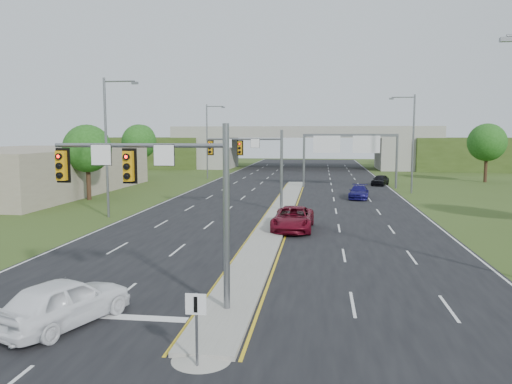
{
  "coord_description": "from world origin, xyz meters",
  "views": [
    {
      "loc": [
        3.42,
        -17.64,
        6.6
      ],
      "look_at": [
        -0.66,
        13.23,
        3.0
      ],
      "focal_mm": 35.0,
      "sensor_mm": 36.0,
      "label": 1
    }
  ],
  "objects": [
    {
      "name": "car_far_b",
      "position": [
        7.26,
        34.38,
        0.7
      ],
      "size": [
        2.46,
        4.87,
        1.36
      ],
      "primitive_type": "imported",
      "rotation": [
        0.0,
        0.0,
        -0.12
      ],
      "color": "#120E57",
      "rests_on": "road"
    },
    {
      "name": "tree_back_b",
      "position": [
        -24.0,
        94.0,
        5.51
      ],
      "size": [
        5.6,
        5.6,
        8.32
      ],
      "color": "#382316",
      "rests_on": "ground"
    },
    {
      "name": "tree_r_mid",
      "position": [
        26.0,
        55.0,
        5.51
      ],
      "size": [
        5.2,
        5.2,
        8.12
      ],
      "color": "#382316",
      "rests_on": "ground"
    },
    {
      "name": "lane_markings",
      "position": [
        -0.6,
        28.91,
        0.02
      ],
      "size": [
        23.72,
        160.0,
        0.01
      ],
      "color": "gold",
      "rests_on": "road"
    },
    {
      "name": "lightpole_l_far",
      "position": [
        -13.3,
        55.0,
        6.1
      ],
      "size": [
        2.85,
        0.25,
        11.0
      ],
      "color": "slate",
      "rests_on": "ground"
    },
    {
      "name": "lightpole_r_far",
      "position": [
        13.3,
        40.0,
        6.1
      ],
      "size": [
        2.85,
        0.25,
        11.0
      ],
      "color": "slate",
      "rests_on": "ground"
    },
    {
      "name": "median_nose",
      "position": [
        0.0,
        -4.0,
        0.1
      ],
      "size": [
        2.0,
        2.0,
        0.16
      ],
      "primitive_type": "cone",
      "color": "gray",
      "rests_on": "road"
    },
    {
      "name": "tree_l_mid",
      "position": [
        -24.0,
        55.0,
        5.51
      ],
      "size": [
        5.2,
        5.2,
        8.12
      ],
      "color": "#382316",
      "rests_on": "ground"
    },
    {
      "name": "car_white",
      "position": [
        -5.33,
        -2.0,
        0.87
      ],
      "size": [
        3.62,
        5.37,
        1.7
      ],
      "primitive_type": "imported",
      "rotation": [
        0.0,
        0.0,
        2.79
      ],
      "color": "white",
      "rests_on": "road"
    },
    {
      "name": "car_far_c",
      "position": [
        11.0,
        48.55,
        0.71
      ],
      "size": [
        2.98,
        4.37,
        1.38
      ],
      "primitive_type": "imported",
      "rotation": [
        0.0,
        0.0,
        -0.37
      ],
      "color": "black",
      "rests_on": "road"
    },
    {
      "name": "tree_back_c",
      "position": [
        24.0,
        94.0,
        5.51
      ],
      "size": [
        5.6,
        5.6,
        8.32
      ],
      "color": "#382316",
      "rests_on": "ground"
    },
    {
      "name": "road",
      "position": [
        0.0,
        35.0,
        0.01
      ],
      "size": [
        24.0,
        160.0,
        0.02
      ],
      "primitive_type": "cube",
      "color": "black",
      "rests_on": "ground"
    },
    {
      "name": "median",
      "position": [
        0.0,
        23.0,
        0.1
      ],
      "size": [
        2.0,
        54.0,
        0.16
      ],
      "primitive_type": "cube",
      "color": "gray",
      "rests_on": "road"
    },
    {
      "name": "tree_l_near",
      "position": [
        -20.0,
        30.0,
        5.18
      ],
      "size": [
        4.8,
        4.8,
        7.6
      ],
      "color": "#382316",
      "rests_on": "ground"
    },
    {
      "name": "sign_gantry",
      "position": [
        6.68,
        44.92,
        5.24
      ],
      "size": [
        11.58,
        0.44,
        6.67
      ],
      "color": "slate",
      "rests_on": "ground"
    },
    {
      "name": "overpass",
      "position": [
        0.0,
        80.0,
        3.55
      ],
      "size": [
        80.0,
        14.0,
        8.1
      ],
      "color": "gray",
      "rests_on": "ground"
    },
    {
      "name": "lightpole_l_mid",
      "position": [
        -13.3,
        20.0,
        6.1
      ],
      "size": [
        2.85,
        0.25,
        11.0
      ],
      "color": "slate",
      "rests_on": "ground"
    },
    {
      "name": "keep_right_sign",
      "position": [
        0.0,
        -4.53,
        1.52
      ],
      "size": [
        0.6,
        0.13,
        2.2
      ],
      "color": "slate",
      "rests_on": "ground"
    },
    {
      "name": "commercial_building",
      "position": [
        -30.0,
        35.0,
        2.5
      ],
      "size": [
        18.0,
        30.0,
        5.0
      ],
      "primitive_type": "cube",
      "color": "gray",
      "rests_on": "ground"
    },
    {
      "name": "signal_mast_far",
      "position": [
        -2.26,
        24.93,
        4.73
      ],
      "size": [
        6.62,
        0.6,
        7.0
      ],
      "color": "slate",
      "rests_on": "ground"
    },
    {
      "name": "signal_mast_near",
      "position": [
        -2.26,
        -0.07,
        4.73
      ],
      "size": [
        6.62,
        0.6,
        7.0
      ],
      "color": "slate",
      "rests_on": "ground"
    },
    {
      "name": "tree_back_a",
      "position": [
        -38.0,
        94.0,
        5.84
      ],
      "size": [
        6.0,
        6.0,
        8.85
      ],
      "color": "#382316",
      "rests_on": "ground"
    },
    {
      "name": "ground",
      "position": [
        0.0,
        0.0,
        0.0
      ],
      "size": [
        240.0,
        240.0,
        0.0
      ],
      "primitive_type": "plane",
      "color": "#334619",
      "rests_on": "ground"
    },
    {
      "name": "car_far_a",
      "position": [
        1.5,
        16.39,
        0.82
      ],
      "size": [
        2.83,
        5.86,
        1.61
      ],
      "primitive_type": "imported",
      "rotation": [
        0.0,
        0.0,
        -0.03
      ],
      "color": "maroon",
      "rests_on": "road"
    },
    {
      "name": "tree_back_d",
      "position": [
        38.0,
        94.0,
        5.84
      ],
      "size": [
        6.0,
        6.0,
        8.85
      ],
      "color": "#382316",
      "rests_on": "ground"
    }
  ]
}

